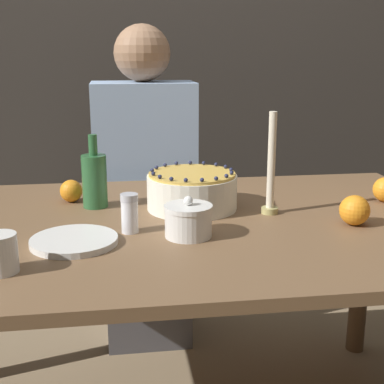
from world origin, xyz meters
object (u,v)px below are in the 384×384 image
cake (192,191)px  bottle (95,180)px  person_man_blue_shirt (146,207)px  candle (271,173)px  sugar_shaker (130,213)px  sugar_bowl (188,220)px

cake → bottle: size_ratio=1.21×
bottle → person_man_blue_shirt: size_ratio=0.17×
candle → person_man_blue_shirt: size_ratio=0.23×
cake → sugar_shaker: cake is taller
sugar_bowl → candle: 0.32m
sugar_bowl → sugar_shaker: bearing=160.3°
cake → bottle: bearing=168.3°
bottle → sugar_bowl: bearing=-51.5°
sugar_bowl → bottle: 0.39m
sugar_bowl → bottle: (-0.24, 0.31, 0.04)m
cake → candle: 0.24m
cake → sugar_bowl: 0.25m
cake → sugar_shaker: bearing=-134.7°
cake → person_man_blue_shirt: (-0.11, 0.58, -0.22)m
sugar_bowl → person_man_blue_shirt: size_ratio=0.10×
candle → cake: bearing=159.3°
sugar_bowl → sugar_shaker: (-0.15, 0.05, 0.01)m
sugar_bowl → person_man_blue_shirt: bearing=94.5°
sugar_bowl → bottle: bottle is taller
cake → sugar_bowl: bearing=-100.3°
sugar_bowl → person_man_blue_shirt: (-0.06, 0.82, -0.20)m
sugar_bowl → candle: (0.26, 0.16, 0.08)m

